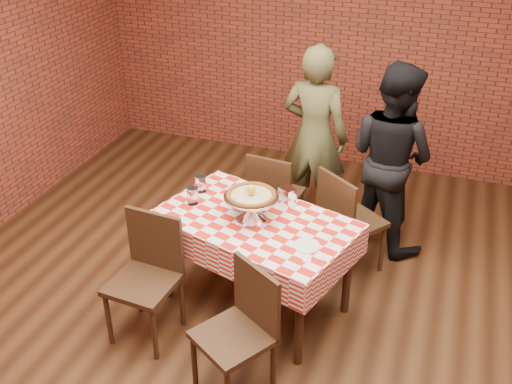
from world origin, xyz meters
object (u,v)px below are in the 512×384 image
water_glass_left (193,196)px  chair_far_left (277,196)px  pizza_stand (251,207)px  water_glass_right (201,184)px  pizza (251,196)px  condiment_caddy (287,197)px  chair_near_left (143,283)px  diner_olive (315,136)px  chair_far_right (352,221)px  chair_near_right (233,338)px  table (255,263)px  diner_black (391,157)px

water_glass_left → chair_far_left: water_glass_left is taller
pizza_stand → water_glass_right: (-0.49, 0.23, -0.02)m
pizza → condiment_caddy: size_ratio=2.37×
chair_near_left → diner_olive: size_ratio=0.55×
condiment_caddy → chair_far_right: 0.71m
chair_far_right → diner_olive: size_ratio=0.55×
diner_olive → water_glass_left: bearing=72.7°
water_glass_left → chair_near_right: chair_near_right is taller
table → diner_black: 1.49m
chair_far_left → chair_far_right: 0.73m
diner_olive → diner_black: bearing=174.1°
water_glass_right → diner_black: (1.29, 0.96, -0.01)m
pizza_stand → chair_far_left: (-0.09, 0.88, -0.41)m
pizza_stand → chair_near_left: pizza_stand is taller
chair_far_left → chair_near_right: bearing=104.9°
pizza → water_glass_left: 0.49m
chair_near_right → diner_black: 2.17m
table → diner_black: (0.77, 1.20, 0.44)m
pizza_stand → pizza: size_ratio=1.13×
table → condiment_caddy: bearing=57.9°
table → water_glass_right: bearing=155.4°
water_glass_right → table: bearing=-24.6°
water_glass_right → chair_far_right: 1.25m
pizza → condiment_caddy: 0.33m
table → chair_far_left: 0.90m
chair_far_left → water_glass_right: bearing=64.0°
pizza_stand → diner_olive: (0.11, 1.35, -0.02)m
chair_far_left → diner_olive: (0.20, 0.47, 0.39)m
pizza_stand → chair_far_left: pizza_stand is taller
condiment_caddy → diner_black: (0.61, 0.95, -0.02)m
chair_near_right → chair_far_right: (0.43, 1.53, 0.01)m
water_glass_left → chair_far_left: size_ratio=0.15×
chair_near_left → water_glass_right: bearing=88.0°
table → chair_far_right: 0.90m
chair_far_right → water_glass_left: bearing=66.9°
diner_olive → diner_black: (0.69, -0.16, -0.02)m
condiment_caddy → diner_olive: (-0.08, 1.10, -0.01)m
pizza → water_glass_left: size_ratio=2.67×
water_glass_left → chair_far_left: 1.00m
pizza → diner_olive: diner_olive is taller
table → chair_near_left: 0.84m
diner_black → chair_near_left: bearing=83.7°
water_glass_right → chair_near_left: bearing=-96.3°
condiment_caddy → chair_far_right: (0.42, 0.43, -0.38)m
pizza_stand → condiment_caddy: bearing=51.9°
table → chair_near_right: (0.15, -0.85, 0.07)m
water_glass_left → pizza: bearing=-5.4°
condiment_caddy → chair_far_right: same height
pizza_stand → chair_near_right: bearing=-77.7°
water_glass_left → water_glass_right: (-0.02, 0.19, 0.00)m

